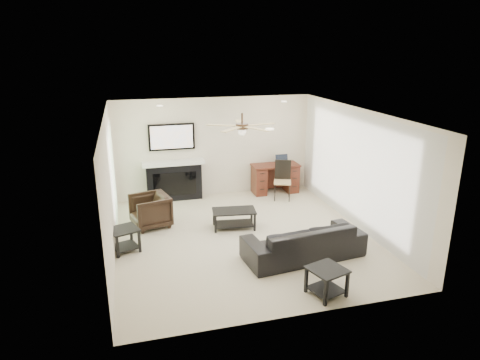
# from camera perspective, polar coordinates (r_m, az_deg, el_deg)

# --- Properties ---
(room_shell) EXTENTS (5.50, 5.54, 2.52)m
(room_shell) POSITION_cam_1_polar(r_m,az_deg,el_deg) (8.29, 1.56, 3.37)
(room_shell) COLOR beige
(room_shell) RESTS_ON ground
(sofa) EXTENTS (2.27, 1.10, 0.64)m
(sofa) POSITION_cam_1_polar(r_m,az_deg,el_deg) (7.92, 8.48, -8.03)
(sofa) COLOR black
(sofa) RESTS_ON ground
(armchair) EXTENTS (0.93, 0.91, 0.70)m
(armchair) POSITION_cam_1_polar(r_m,az_deg,el_deg) (9.31, -11.88, -4.04)
(armchair) COLOR black
(armchair) RESTS_ON ground
(coffee_table) EXTENTS (0.96, 0.61, 0.40)m
(coffee_table) POSITION_cam_1_polar(r_m,az_deg,el_deg) (9.08, -0.81, -5.22)
(coffee_table) COLOR black
(coffee_table) RESTS_ON ground
(end_table_near) EXTENTS (0.65, 0.65, 0.45)m
(end_table_near) POSITION_cam_1_polar(r_m,az_deg,el_deg) (6.91, 11.45, -13.14)
(end_table_near) COLOR black
(end_table_near) RESTS_ON ground
(end_table_left) EXTENTS (0.64, 0.64, 0.45)m
(end_table_left) POSITION_cam_1_polar(r_m,az_deg,el_deg) (8.38, -15.14, -7.70)
(end_table_left) COLOR black
(end_table_left) RESTS_ON ground
(fireplace_unit) EXTENTS (1.52, 0.34, 1.91)m
(fireplace_unit) POSITION_cam_1_polar(r_m,az_deg,el_deg) (10.62, -8.87, 2.27)
(fireplace_unit) COLOR black
(fireplace_unit) RESTS_ON ground
(desk) EXTENTS (1.22, 0.56, 0.76)m
(desk) POSITION_cam_1_polar(r_m,az_deg,el_deg) (11.24, 4.69, 0.22)
(desk) COLOR #431610
(desk) RESTS_ON ground
(desk_chair) EXTENTS (0.55, 0.56, 0.97)m
(desk_chair) POSITION_cam_1_polar(r_m,az_deg,el_deg) (10.71, 5.69, -0.09)
(desk_chair) COLOR black
(desk_chair) RESTS_ON ground
(laptop) EXTENTS (0.33, 0.24, 0.23)m
(laptop) POSITION_cam_1_polar(r_m,az_deg,el_deg) (11.15, 5.76, 2.70)
(laptop) COLOR black
(laptop) RESTS_ON desk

